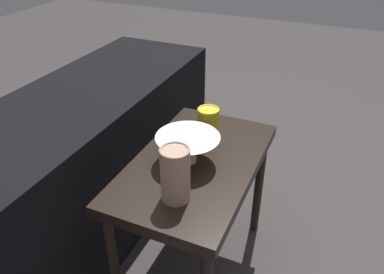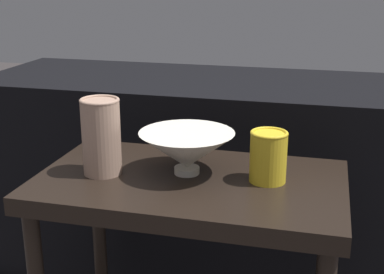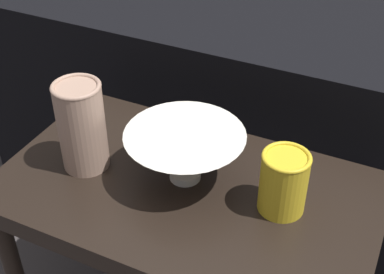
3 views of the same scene
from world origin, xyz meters
name	(u,v)px [view 1 (image 1 of 3)]	position (x,y,z in m)	size (l,w,h in m)	color
ground_plane	(195,266)	(0.00, 0.00, 0.00)	(8.00, 8.00, 0.00)	#383333
table	(196,177)	(0.00, 0.00, 0.46)	(0.68, 0.40, 0.53)	black
couch_backdrop	(78,172)	(0.00, 0.53, 0.32)	(1.58, 0.50, 0.65)	black
bowl	(188,147)	(-0.01, 0.02, 0.59)	(0.21, 0.21, 0.10)	silver
vase_textured_left	(175,174)	(-0.20, -0.02, 0.62)	(0.09, 0.09, 0.17)	tan
vase_colorful_right	(208,122)	(0.17, 0.02, 0.59)	(0.08, 0.08, 0.11)	gold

